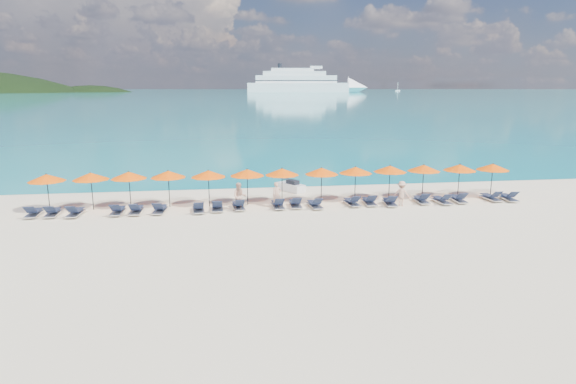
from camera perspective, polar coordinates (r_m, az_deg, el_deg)
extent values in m
plane|color=beige|center=(25.16, 0.94, -4.13)|extent=(1400.00, 1400.00, 0.00)
cube|color=#1FA9B2|center=(683.87, -7.75, 11.78)|extent=(1600.00, 1300.00, 0.01)
ellipsoid|color=black|center=(603.34, -22.11, 7.57)|extent=(162.00, 126.00, 85.50)
cube|color=white|center=(553.83, 1.18, 12.27)|extent=(114.15, 33.75, 10.23)
cone|color=white|center=(560.49, 8.25, 12.15)|extent=(25.03, 25.03, 22.50)
cube|color=white|center=(553.80, 0.97, 13.23)|extent=(91.44, 28.02, 8.18)
cube|color=white|center=(553.84, 0.75, 13.86)|extent=(71.09, 23.57, 5.11)
cube|color=white|center=(553.90, 0.54, 14.28)|extent=(48.38, 17.83, 3.58)
cube|color=black|center=(553.78, 0.97, 13.07)|extent=(92.59, 28.35, 0.92)
cube|color=black|center=(553.83, 0.97, 13.44)|extent=(90.30, 27.68, 0.92)
cylinder|color=black|center=(553.84, -0.97, 14.71)|extent=(4.50, 4.50, 5.63)
cube|color=white|center=(595.83, 3.51, 11.86)|extent=(6.64, 2.21, 1.77)
cylinder|color=white|center=(595.79, 3.52, 12.41)|extent=(0.40, 0.40, 11.06)
cube|color=white|center=(663.05, 12.86, 11.64)|extent=(6.43, 2.14, 1.72)
cylinder|color=white|center=(663.02, 12.88, 12.12)|extent=(0.39, 0.39, 10.72)
cube|color=silver|center=(33.54, 0.35, 0.58)|extent=(1.89, 2.32, 0.51)
cube|color=black|center=(33.33, 0.56, 1.15)|extent=(0.89, 1.03, 0.32)
cylinder|color=black|center=(33.85, -0.26, 1.57)|extent=(0.46, 0.32, 0.06)
imported|color=tan|center=(28.90, -1.33, -0.34)|extent=(0.65, 0.51, 1.56)
imported|color=tan|center=(28.31, -5.76, -0.56)|extent=(0.82, 0.48, 1.67)
imported|color=tan|center=(30.06, 13.31, -0.19)|extent=(1.10, 0.84, 1.55)
cylinder|color=black|center=(31.13, -26.54, -0.14)|extent=(0.05, 0.05, 2.20)
cone|color=#FF5404|center=(30.96, -26.71, 1.52)|extent=(2.10, 2.10, 0.42)
sphere|color=black|center=(30.92, -26.75, 1.92)|extent=(0.08, 0.08, 0.08)
cylinder|color=black|center=(30.59, -22.21, 0.05)|extent=(0.05, 0.05, 2.20)
cone|color=#FF5404|center=(30.42, -22.35, 1.74)|extent=(2.10, 2.10, 0.42)
sphere|color=black|center=(30.38, -22.38, 2.15)|extent=(0.08, 0.08, 0.08)
cylinder|color=black|center=(30.16, -18.23, 0.19)|extent=(0.05, 0.05, 2.20)
cone|color=#FF5404|center=(29.99, -18.35, 1.91)|extent=(2.10, 2.10, 0.42)
sphere|color=black|center=(29.95, -18.38, 2.32)|extent=(0.08, 0.08, 0.08)
cylinder|color=black|center=(29.86, -13.92, 0.33)|extent=(0.05, 0.05, 2.20)
cone|color=#FF5404|center=(29.69, -14.01, 2.07)|extent=(2.10, 2.10, 0.42)
sphere|color=black|center=(29.65, -14.04, 2.49)|extent=(0.08, 0.08, 0.08)
cylinder|color=black|center=(29.50, -9.36, 0.39)|extent=(0.05, 0.05, 2.20)
cone|color=#FF5404|center=(29.32, -9.42, 2.15)|extent=(2.10, 2.10, 0.42)
sphere|color=black|center=(29.28, -9.44, 2.57)|extent=(0.08, 0.08, 0.08)
cylinder|color=black|center=(29.62, -4.83, 0.57)|extent=(0.05, 0.05, 2.20)
cone|color=#FF5404|center=(29.45, -4.86, 2.32)|extent=(2.10, 2.10, 0.42)
sphere|color=black|center=(29.41, -4.87, 2.74)|extent=(0.08, 0.08, 0.08)
cylinder|color=black|center=(29.79, -0.71, 0.68)|extent=(0.05, 0.05, 2.20)
cone|color=#FF5404|center=(29.61, -0.71, 2.42)|extent=(2.10, 2.10, 0.42)
sphere|color=black|center=(29.57, -0.71, 2.84)|extent=(0.08, 0.08, 0.08)
cylinder|color=black|center=(30.08, 3.98, 0.76)|extent=(0.05, 0.05, 2.20)
cone|color=#FF5404|center=(29.90, 4.01, 2.49)|extent=(2.10, 2.10, 0.42)
sphere|color=black|center=(29.87, 4.01, 2.90)|extent=(0.08, 0.08, 0.08)
cylinder|color=black|center=(30.67, 7.96, 0.90)|extent=(0.05, 0.05, 2.20)
cone|color=#FF5404|center=(30.50, 8.01, 2.59)|extent=(2.10, 2.10, 0.42)
sphere|color=black|center=(30.46, 8.03, 3.00)|extent=(0.08, 0.08, 0.08)
cylinder|color=black|center=(31.51, 11.93, 1.06)|extent=(0.05, 0.05, 2.20)
cone|color=#FF5404|center=(31.34, 12.00, 2.71)|extent=(2.10, 2.10, 0.42)
sphere|color=black|center=(31.31, 12.02, 3.10)|extent=(0.08, 0.08, 0.08)
cylinder|color=black|center=(32.34, 15.70, 1.15)|extent=(0.05, 0.05, 2.20)
cone|color=#FF5404|center=(32.18, 15.80, 2.76)|extent=(2.10, 2.10, 0.42)
sphere|color=black|center=(32.14, 15.82, 3.14)|extent=(0.08, 0.08, 0.08)
cylinder|color=black|center=(33.25, 19.58, 1.19)|extent=(0.05, 0.05, 2.20)
cone|color=#FF5404|center=(33.09, 19.69, 2.75)|extent=(2.10, 2.10, 0.42)
sphere|color=black|center=(33.06, 19.72, 3.13)|extent=(0.08, 0.08, 0.08)
cylinder|color=black|center=(34.28, 22.98, 1.24)|extent=(0.05, 0.05, 2.20)
cone|color=#FF5404|center=(34.13, 23.11, 2.76)|extent=(2.10, 2.10, 0.42)
sphere|color=black|center=(34.09, 23.15, 3.12)|extent=(0.08, 0.08, 0.08)
cube|color=silver|center=(30.62, -27.89, -2.32)|extent=(0.69, 1.72, 0.06)
cube|color=#1C253F|center=(30.81, -27.79, -1.92)|extent=(0.60, 1.12, 0.04)
cube|color=#1C253F|center=(30.02, -28.28, -1.83)|extent=(0.57, 0.56, 0.43)
cube|color=silver|center=(30.22, -26.08, -2.32)|extent=(0.71, 1.73, 0.06)
cube|color=#1C253F|center=(30.41, -25.99, -1.91)|extent=(0.61, 1.13, 0.04)
cube|color=#1C253F|center=(29.61, -26.42, -1.82)|extent=(0.58, 0.57, 0.43)
cube|color=silver|center=(29.69, -23.88, -2.35)|extent=(0.72, 1.73, 0.06)
cube|color=#1C253F|center=(29.88, -23.75, -1.94)|extent=(0.61, 1.13, 0.04)
cube|color=#1C253F|center=(29.10, -24.30, -1.85)|extent=(0.58, 0.57, 0.43)
cube|color=silver|center=(29.17, -19.51, -2.25)|extent=(0.67, 1.72, 0.06)
cube|color=#1C253F|center=(29.37, -19.42, -1.82)|extent=(0.58, 1.12, 0.04)
cube|color=#1C253F|center=(28.55, -19.81, -1.73)|extent=(0.57, 0.55, 0.43)
cube|color=silver|center=(28.99, -17.52, -2.19)|extent=(0.65, 1.71, 0.06)
cube|color=#1C253F|center=(29.19, -17.45, -1.77)|extent=(0.57, 1.11, 0.04)
cube|color=#1C253F|center=(28.37, -17.77, -1.67)|extent=(0.56, 0.55, 0.43)
cube|color=silver|center=(28.78, -14.92, -2.14)|extent=(0.76, 1.75, 0.06)
cube|color=#1C253F|center=(28.97, -14.84, -1.71)|extent=(0.64, 1.14, 0.04)
cube|color=#1C253F|center=(28.16, -15.20, -1.61)|extent=(0.59, 0.58, 0.43)
cube|color=silver|center=(28.46, -10.56, -2.09)|extent=(0.77, 1.75, 0.06)
cube|color=#1C253F|center=(28.66, -10.60, -1.65)|extent=(0.65, 1.14, 0.04)
cube|color=#1C253F|center=(27.83, -10.54, -1.55)|extent=(0.60, 0.58, 0.43)
cube|color=silver|center=(28.62, -8.37, -1.92)|extent=(0.64, 1.71, 0.06)
cube|color=#1C253F|center=(28.83, -8.39, -1.49)|extent=(0.56, 1.11, 0.04)
cube|color=#1C253F|center=(27.99, -8.39, -1.39)|extent=(0.56, 0.54, 0.43)
cube|color=silver|center=(28.76, -5.89, -1.78)|extent=(0.79, 1.75, 0.06)
cube|color=#1C253F|center=(28.97, -5.97, -1.36)|extent=(0.66, 1.15, 0.04)
cube|color=#1C253F|center=(28.14, -5.76, -1.24)|extent=(0.60, 0.59, 0.43)
cube|color=silver|center=(28.87, -1.21, -1.66)|extent=(0.70, 1.73, 0.06)
cube|color=#1C253F|center=(29.07, -1.29, -1.24)|extent=(0.60, 1.13, 0.04)
cube|color=#1C253F|center=(28.25, -1.03, -1.12)|extent=(0.58, 0.56, 0.43)
cube|color=silver|center=(29.09, 0.89, -1.55)|extent=(0.66, 1.71, 0.06)
cube|color=#1C253F|center=(29.30, 0.83, -1.13)|extent=(0.58, 1.11, 0.04)
cube|color=#1C253F|center=(28.47, 1.04, -1.02)|extent=(0.56, 0.55, 0.43)
cube|color=silver|center=(28.99, 3.20, -1.62)|extent=(0.77, 1.75, 0.06)
cube|color=#1C253F|center=(29.18, 3.07, -1.20)|extent=(0.65, 1.14, 0.04)
cube|color=#1C253F|center=(28.38, 3.52, -1.08)|extent=(0.60, 0.58, 0.43)
cube|color=silver|center=(29.77, 7.58, -1.33)|extent=(0.77, 1.75, 0.06)
cube|color=#1C253F|center=(29.96, 7.42, -0.93)|extent=(0.64, 1.14, 0.04)
cube|color=#1C253F|center=(29.18, 7.98, -0.80)|extent=(0.59, 0.58, 0.43)
cube|color=silver|center=(30.11, 9.62, -1.25)|extent=(0.71, 1.73, 0.06)
cube|color=#1C253F|center=(30.30, 9.51, -0.84)|extent=(0.61, 1.13, 0.04)
cube|color=#1C253F|center=(29.49, 9.91, -0.73)|extent=(0.58, 0.57, 0.43)
cube|color=silver|center=(30.21, 11.95, -1.30)|extent=(0.79, 1.75, 0.06)
cube|color=#1C253F|center=(30.41, 11.85, -0.89)|extent=(0.66, 1.15, 0.04)
cube|color=#1C253F|center=(29.59, 12.24, -0.78)|extent=(0.60, 0.59, 0.43)
cube|color=silver|center=(31.28, 15.48, -1.01)|extent=(0.69, 1.73, 0.06)
cube|color=#1C253F|center=(31.47, 15.34, -0.62)|extent=(0.60, 1.12, 0.04)
cube|color=#1C253F|center=(30.69, 15.89, -0.51)|extent=(0.57, 0.56, 0.43)
cube|color=silver|center=(31.51, 17.75, -1.06)|extent=(0.75, 1.74, 0.06)
cube|color=#1C253F|center=(31.68, 17.54, -0.68)|extent=(0.63, 1.14, 0.04)
cube|color=#1C253F|center=(30.96, 18.30, -0.55)|extent=(0.59, 0.58, 0.43)
cube|color=silver|center=(32.21, 19.52, -0.90)|extent=(0.76, 1.74, 0.06)
cube|color=#1C253F|center=(32.40, 19.37, -0.52)|extent=(0.64, 1.14, 0.04)
cube|color=#1C253F|center=(31.63, 19.95, -0.40)|extent=(0.59, 0.58, 0.43)
cube|color=silver|center=(33.42, 22.90, -0.70)|extent=(0.73, 1.74, 0.06)
cube|color=#1C253F|center=(33.59, 22.68, -0.34)|extent=(0.62, 1.13, 0.04)
cube|color=#1C253F|center=(32.90, 23.49, -0.22)|extent=(0.58, 0.57, 0.43)
cube|color=silver|center=(33.84, 24.62, -0.70)|extent=(0.75, 1.74, 0.06)
cube|color=#1C253F|center=(34.02, 24.46, -0.35)|extent=(0.64, 1.14, 0.04)
cube|color=#1C253F|center=(33.28, 25.12, -0.23)|extent=(0.59, 0.58, 0.43)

